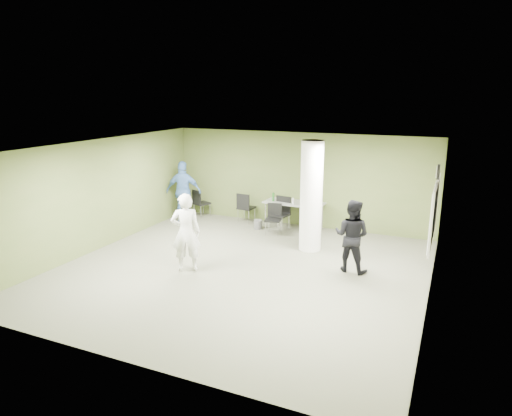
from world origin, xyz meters
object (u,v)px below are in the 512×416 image
at_px(folding_table, 294,204).
at_px(woman_white, 186,233).
at_px(chair_back_left, 200,201).
at_px(man_black, 352,236).
at_px(man_blue, 184,191).

distance_m(folding_table, woman_white, 4.17).
xyz_separation_m(chair_back_left, man_black, (5.47, -2.61, 0.31)).
height_order(woman_white, man_black, woman_white).
distance_m(folding_table, man_blue, 3.46).
distance_m(folding_table, chair_back_left, 3.22).
relative_size(man_black, man_blue, 0.88).
bearing_deg(woman_white, folding_table, -136.06).
bearing_deg(woman_white, chair_back_left, -93.23).
bearing_deg(chair_back_left, folding_table, -158.02).
distance_m(man_black, man_blue, 6.02).
xyz_separation_m(folding_table, woman_white, (-1.15, -4.01, 0.13)).
height_order(folding_table, woman_white, woman_white).
relative_size(woman_white, man_black, 1.09).
relative_size(folding_table, man_black, 1.06).
relative_size(chair_back_left, man_black, 0.54).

